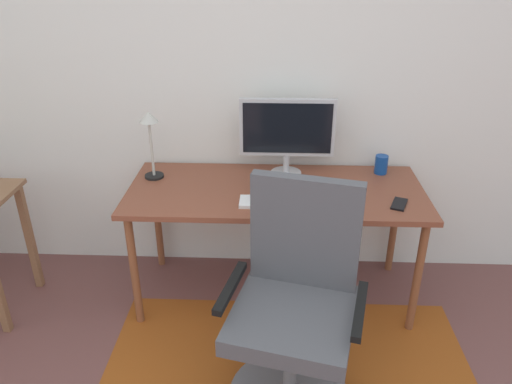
% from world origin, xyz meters
% --- Properties ---
extents(wall_back, '(6.00, 0.10, 2.60)m').
position_xyz_m(wall_back, '(0.00, 2.20, 1.30)').
color(wall_back, white).
rests_on(wall_back, ground).
extents(area_rug, '(1.85, 1.25, 0.01)m').
position_xyz_m(area_rug, '(0.02, 1.07, 0.00)').
color(area_rug, '#944617').
rests_on(area_rug, ground).
extents(desk, '(1.64, 0.69, 0.72)m').
position_xyz_m(desk, '(-0.05, 1.78, 0.65)').
color(desk, brown).
rests_on(desk, ground).
extents(monitor, '(0.54, 0.18, 0.45)m').
position_xyz_m(monitor, '(0.01, 1.99, 0.98)').
color(monitor, '#B2B2B7').
rests_on(monitor, desk).
extents(keyboard, '(0.43, 0.13, 0.02)m').
position_xyz_m(keyboard, '(-0.03, 1.60, 0.72)').
color(keyboard, white).
rests_on(keyboard, desk).
extents(computer_mouse, '(0.06, 0.10, 0.03)m').
position_xyz_m(computer_mouse, '(0.31, 1.65, 0.73)').
color(computer_mouse, black).
rests_on(computer_mouse, desk).
extents(coffee_cup, '(0.08, 0.08, 0.11)m').
position_xyz_m(coffee_cup, '(0.57, 2.02, 0.77)').
color(coffee_cup, navy).
rests_on(coffee_cup, desk).
extents(cell_phone, '(0.12, 0.16, 0.01)m').
position_xyz_m(cell_phone, '(0.59, 1.62, 0.72)').
color(cell_phone, black).
rests_on(cell_phone, desk).
extents(desk_lamp, '(0.11, 0.11, 0.40)m').
position_xyz_m(desk_lamp, '(-0.76, 1.91, 1.00)').
color(desk_lamp, black).
rests_on(desk_lamp, desk).
extents(office_chair, '(0.65, 0.61, 1.06)m').
position_xyz_m(office_chair, '(0.04, 1.03, 0.44)').
color(office_chair, slate).
rests_on(office_chair, ground).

